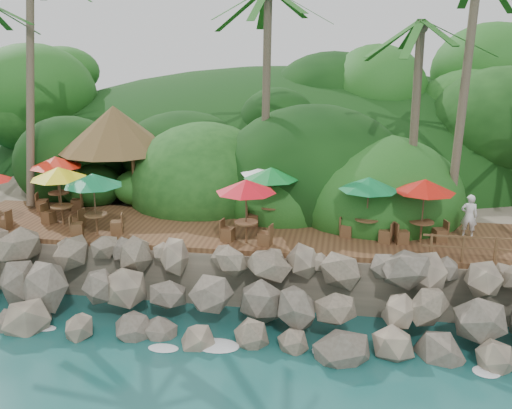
# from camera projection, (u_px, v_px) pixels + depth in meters

# --- Properties ---
(ground) EXTENTS (140.00, 140.00, 0.00)m
(ground) POSITION_uv_depth(u_px,v_px,m) (227.00, 354.00, 18.82)
(ground) COLOR #19514F
(ground) RESTS_ON ground
(land_base) EXTENTS (32.00, 25.20, 2.10)m
(land_base) POSITION_uv_depth(u_px,v_px,m) (283.00, 196.00, 33.69)
(land_base) COLOR gray
(land_base) RESTS_ON ground
(jungle_hill) EXTENTS (44.80, 28.00, 15.40)m
(jungle_hill) POSITION_uv_depth(u_px,v_px,m) (295.00, 183.00, 41.09)
(jungle_hill) COLOR #143811
(jungle_hill) RESTS_ON ground
(seawall) EXTENTS (29.00, 4.00, 2.30)m
(seawall) POSITION_uv_depth(u_px,v_px,m) (238.00, 296.00, 20.39)
(seawall) COLOR gray
(seawall) RESTS_ON ground
(terrace) EXTENTS (26.00, 5.00, 0.20)m
(terrace) POSITION_uv_depth(u_px,v_px,m) (256.00, 232.00, 23.89)
(terrace) COLOR brown
(terrace) RESTS_ON land_base
(jungle_foliage) EXTENTS (44.00, 16.00, 12.00)m
(jungle_foliage) POSITION_uv_depth(u_px,v_px,m) (281.00, 218.00, 33.03)
(jungle_foliage) COLOR #143811
(jungle_foliage) RESTS_ON ground
(foam_line) EXTENTS (25.20, 0.80, 0.06)m
(foam_line) POSITION_uv_depth(u_px,v_px,m) (229.00, 348.00, 19.10)
(foam_line) COLOR white
(foam_line) RESTS_ON ground
(palapa) EXTENTS (5.44, 5.44, 4.60)m
(palapa) POSITION_uv_depth(u_px,v_px,m) (114.00, 129.00, 27.63)
(palapa) COLOR brown
(palapa) RESTS_ON ground
(dining_clusters) EXTENTS (25.32, 5.55, 2.55)m
(dining_clusters) POSITION_uv_depth(u_px,v_px,m) (227.00, 181.00, 23.20)
(dining_clusters) COLOR brown
(dining_clusters) RESTS_ON terrace
(waiter) EXTENTS (0.70, 0.50, 1.78)m
(waiter) POSITION_uv_depth(u_px,v_px,m) (469.00, 216.00, 22.71)
(waiter) COLOR white
(waiter) RESTS_ON terrace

